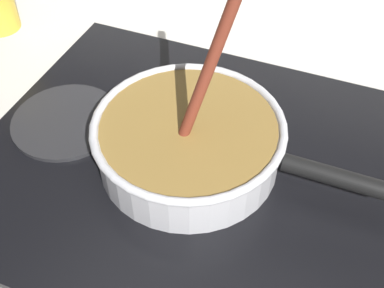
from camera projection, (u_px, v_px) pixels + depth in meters
ground at (171, 208)px, 0.62m from camera, size 2.40×1.60×0.04m
hob_plate at (192, 163)px, 0.64m from camera, size 0.56×0.48×0.01m
burner_ring at (192, 158)px, 0.63m from camera, size 0.17×0.17×0.01m
spare_burner at (66, 121)px, 0.68m from camera, size 0.15×0.15×0.01m
cooking_pan at (193, 141)px, 0.61m from camera, size 0.37×0.24×0.27m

